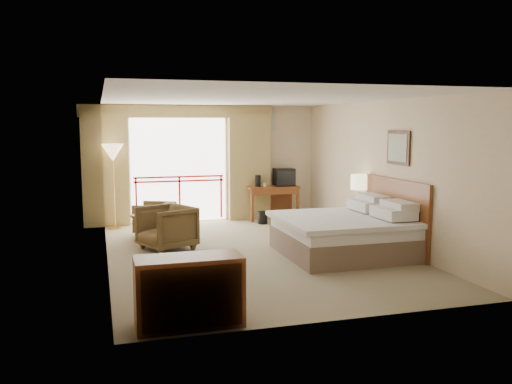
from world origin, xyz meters
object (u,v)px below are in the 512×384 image
object	(u,v)px
table_lamp	(360,183)
desk	(271,193)
tv	(284,177)
side_table	(143,223)
nightstand	(360,223)
floor_lamp	(113,156)
bed	(346,233)
armchair_near	(167,249)
wastebasket	(262,218)
armchair_far	(155,234)
dresser	(189,291)

from	to	relation	value
table_lamp	desk	bearing A→B (deg)	110.88
tv	side_table	bearing A→B (deg)	-159.40
nightstand	floor_lamp	size ratio (longest dim) A/B	0.34
side_table	floor_lamp	size ratio (longest dim) A/B	0.28
floor_lamp	bed	bearing A→B (deg)	-43.61
desk	floor_lamp	size ratio (longest dim) A/B	0.66
armchair_near	floor_lamp	size ratio (longest dim) A/B	0.48
tv	floor_lamp	distance (m)	3.99
floor_lamp	table_lamp	bearing A→B (deg)	-27.55
side_table	floor_lamp	bearing A→B (deg)	107.67
nightstand	side_table	xyz separation A→B (m)	(-4.15, 0.94, 0.05)
nightstand	wastebasket	bearing A→B (deg)	127.49
side_table	floor_lamp	world-z (taller)	floor_lamp
nightstand	table_lamp	world-z (taller)	table_lamp
nightstand	armchair_far	size ratio (longest dim) A/B	0.85
table_lamp	side_table	world-z (taller)	table_lamp
nightstand	armchair_far	distance (m)	4.19
bed	tv	world-z (taller)	tv
desk	wastebasket	size ratio (longest dim) A/B	4.30
nightstand	desk	xyz separation A→B (m)	(-0.99, 2.65, 0.31)
bed	table_lamp	distance (m)	1.64
desk	floor_lamp	distance (m)	3.78
bed	armchair_far	xyz separation A→B (m)	(-3.01, 2.71, -0.38)
dresser	armchair_near	bearing A→B (deg)	90.23
table_lamp	armchair_near	distance (m)	3.96
table_lamp	wastebasket	size ratio (longest dim) A/B	2.21
armchair_far	floor_lamp	xyz separation A→B (m)	(-0.77, 0.89, 1.58)
wastebasket	tv	bearing A→B (deg)	35.73
tv	nightstand	bearing A→B (deg)	-79.92
nightstand	side_table	distance (m)	4.26
dresser	bed	bearing A→B (deg)	42.78
armchair_far	floor_lamp	bearing A→B (deg)	-114.85
dresser	nightstand	bearing A→B (deg)	46.31
table_lamp	tv	distance (m)	2.64
tv	bed	bearing A→B (deg)	-97.38
wastebasket	floor_lamp	world-z (taller)	floor_lamp
bed	nightstand	world-z (taller)	bed
armchair_near	wastebasket	bearing A→B (deg)	105.32
floor_lamp	dresser	distance (m)	6.34
floor_lamp	armchair_near	bearing A→B (deg)	-70.08
nightstand	dresser	bearing A→B (deg)	-133.16
bed	armchair_far	size ratio (longest dim) A/B	2.88
desk	wastebasket	distance (m)	0.83
nightstand	armchair_near	world-z (taller)	nightstand
desk	side_table	distance (m)	3.60
nightstand	table_lamp	bearing A→B (deg)	94.00
armchair_far	table_lamp	bearing A→B (deg)	92.79
wastebasket	side_table	size ratio (longest dim) A/B	0.54
side_table	armchair_near	bearing A→B (deg)	-65.98
desk	floor_lamp	bearing A→B (deg)	179.54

